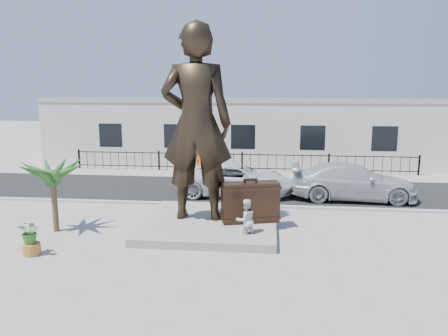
{
  "coord_description": "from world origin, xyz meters",
  "views": [
    {
      "loc": [
        1.85,
        -14.95,
        5.55
      ],
      "look_at": [
        0.0,
        2.0,
        2.3
      ],
      "focal_mm": 35.0,
      "sensor_mm": 36.0,
      "label": 1
    }
  ],
  "objects_px": {
    "tourist": "(246,220)",
    "statue": "(196,124)",
    "suitcase": "(250,202)",
    "car_white": "(236,179)"
  },
  "relations": [
    {
      "from": "suitcase",
      "to": "car_white",
      "type": "height_order",
      "value": "suitcase"
    },
    {
      "from": "statue",
      "to": "tourist",
      "type": "relative_size",
      "value": 4.87
    },
    {
      "from": "suitcase",
      "to": "car_white",
      "type": "distance_m",
      "value": 5.41
    },
    {
      "from": "statue",
      "to": "tourist",
      "type": "bearing_deg",
      "value": 140.77
    },
    {
      "from": "car_white",
      "to": "tourist",
      "type": "bearing_deg",
      "value": -173.79
    },
    {
      "from": "suitcase",
      "to": "tourist",
      "type": "distance_m",
      "value": 1.4
    },
    {
      "from": "tourist",
      "to": "statue",
      "type": "bearing_deg",
      "value": -65.75
    },
    {
      "from": "statue",
      "to": "suitcase",
      "type": "height_order",
      "value": "statue"
    },
    {
      "from": "statue",
      "to": "tourist",
      "type": "distance_m",
      "value": 4.21
    },
    {
      "from": "suitcase",
      "to": "car_white",
      "type": "relative_size",
      "value": 0.38
    }
  ]
}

